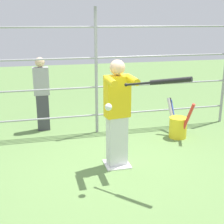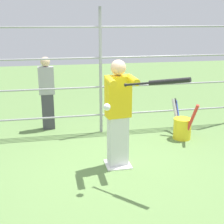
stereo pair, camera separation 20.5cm
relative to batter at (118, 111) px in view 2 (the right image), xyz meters
name	(u,v)px [view 2 (the right image)]	position (x,y,z in m)	size (l,w,h in m)	color
ground_plane	(118,165)	(0.00, -0.02, -0.92)	(24.00, 24.00, 0.00)	#608447
home_plate	(118,164)	(0.00, -0.02, -0.91)	(0.40, 0.40, 0.02)	white
fence_backstop	(101,73)	(0.00, -1.62, 0.34)	(5.90, 0.06, 2.52)	#939399
batter	(118,111)	(0.00, 0.00, 0.00)	(0.44, 0.61, 1.71)	silver
baseball_bat_swinging	(163,82)	(-0.40, 0.83, 0.60)	(0.70, 0.68, 0.22)	black
softball_in_flight	(107,107)	(0.30, 0.64, 0.25)	(0.10, 0.10, 0.10)	white
bat_bucket	(182,127)	(-1.51, -0.94, -0.68)	(0.36, 1.00, 0.78)	yellow
bystander_behind_fence	(47,92)	(1.08, -2.05, -0.12)	(0.32, 0.20, 1.55)	#3F3F47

